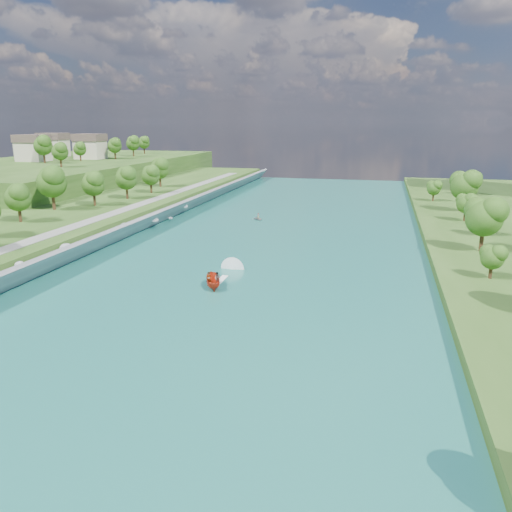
# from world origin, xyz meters

# --- Properties ---
(ground) EXTENTS (260.00, 260.00, 0.00)m
(ground) POSITION_xyz_m (0.00, 0.00, 0.00)
(ground) COLOR #2D5119
(ground) RESTS_ON ground
(river_water) EXTENTS (55.00, 240.00, 0.10)m
(river_water) POSITION_xyz_m (0.00, 20.00, 0.05)
(river_water) COLOR #196055
(river_water) RESTS_ON ground
(ridge_west) EXTENTS (60.00, 120.00, 9.00)m
(ridge_west) POSITION_xyz_m (-82.50, 95.00, 4.50)
(ridge_west) COLOR #2D5119
(ridge_west) RESTS_ON ground
(riprap_bank) EXTENTS (4.74, 236.00, 4.44)m
(riprap_bank) POSITION_xyz_m (-25.85, 19.05, 1.80)
(riprap_bank) COLOR slate
(riprap_bank) RESTS_ON ground
(riverside_path) EXTENTS (3.00, 200.00, 0.10)m
(riverside_path) POSITION_xyz_m (-32.50, 20.00, 3.55)
(riverside_path) COLOR gray
(riverside_path) RESTS_ON berm_west
(ridge_houses) EXTENTS (29.50, 29.50, 8.40)m
(ridge_houses) POSITION_xyz_m (-88.67, 100.00, 13.31)
(ridge_houses) COLOR beige
(ridge_houses) RESTS_ON ridge_west
(trees_ridge) EXTENTS (18.85, 66.93, 9.94)m
(trees_ridge) POSITION_xyz_m (-73.71, 98.74, 13.34)
(trees_ridge) COLOR #1C4913
(trees_ridge) RESTS_ON ridge_west
(motorboat) EXTENTS (3.60, 19.30, 2.23)m
(motorboat) POSITION_xyz_m (-1.28, 7.37, 0.91)
(motorboat) COLOR #B5280E
(motorboat) RESTS_ON river_water
(raft) EXTENTS (3.41, 3.56, 1.48)m
(raft) POSITION_xyz_m (-6.85, 53.73, 0.44)
(raft) COLOR gray
(raft) RESTS_ON river_water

